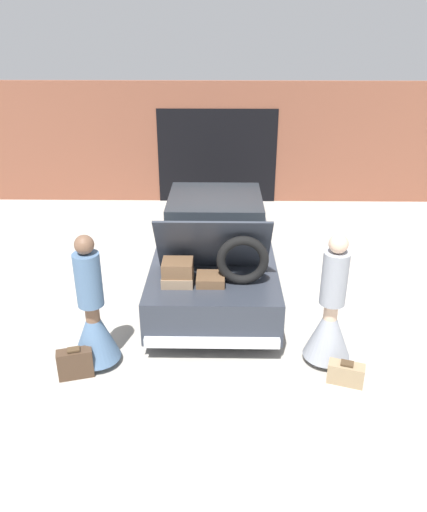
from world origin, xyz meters
TOP-DOWN VIEW (x-y plane):
  - ground_plane at (0.00, 0.00)m, footprint 40.00×40.00m
  - garage_wall_back at (0.00, 3.90)m, footprint 12.00×0.14m
  - car at (-0.00, 0.00)m, footprint 1.85×5.21m
  - person_left at (-1.46, -2.65)m, footprint 0.61×0.61m
  - person_right at (1.46, -2.56)m, footprint 0.60×0.60m
  - suitcase_beside_left_person at (-1.66, -2.94)m, footprint 0.45×0.27m
  - suitcase_beside_right_person at (1.62, -3.01)m, footprint 0.46×0.30m

SIDE VIEW (x-z plane):
  - ground_plane at x=0.00m, z-range 0.00..0.00m
  - suitcase_beside_right_person at x=1.62m, z-range -0.01..0.28m
  - suitcase_beside_left_person at x=-1.66m, z-range -0.01..0.39m
  - car at x=0.00m, z-range -0.26..1.43m
  - person_right at x=1.46m, z-range -0.25..1.51m
  - person_left at x=-1.46m, z-range -0.25..1.51m
  - garage_wall_back at x=0.00m, z-range -0.01..2.79m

